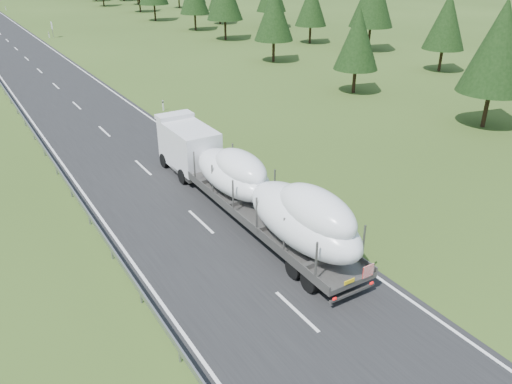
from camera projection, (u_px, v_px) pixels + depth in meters
ground at (297, 312)px, 20.89m from camera, size 400.00×400.00×0.00m
highway_sign at (52, 27)px, 84.46m from camera, size 0.08×0.90×2.60m
boat_truck at (252, 185)px, 26.88m from camera, size 3.07×19.15×4.15m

